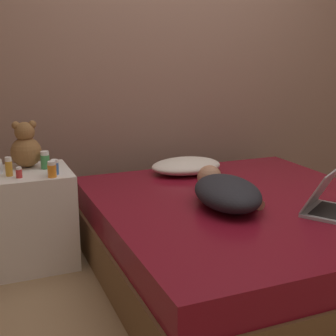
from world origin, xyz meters
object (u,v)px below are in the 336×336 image
object	(u,v)px
bottle_amber	(9,167)
person_lying	(226,191)
bottle_green	(45,160)
pillow	(186,166)
bottle_orange	(52,169)
bottle_blue	(55,167)
teddy_bear	(26,147)
bottle_red	(19,173)
laptop	(327,203)

from	to	relation	value
bottle_amber	person_lying	bearing A→B (deg)	-25.64
person_lying	bottle_green	bearing A→B (deg)	155.53
pillow	bottle_orange	xyz separation A→B (m)	(-0.96, -0.30, 0.14)
person_lying	bottle_blue	distance (m)	0.98
pillow	teddy_bear	bearing A→B (deg)	-180.00
teddy_bear	bottle_blue	xyz separation A→B (m)	(0.13, -0.24, -0.08)
bottle_green	bottle_red	world-z (taller)	bottle_green
teddy_bear	bottle_green	xyz separation A→B (m)	(0.10, -0.08, -0.07)
laptop	teddy_bear	distance (m)	1.76
teddy_bear	bottle_orange	world-z (taller)	teddy_bear
bottle_orange	bottle_red	bearing A→B (deg)	161.47
bottle_amber	bottle_orange	xyz separation A→B (m)	(0.22, -0.12, -0.01)
pillow	bottle_orange	bearing A→B (deg)	-162.84
pillow	person_lying	distance (m)	0.71
bottle_green	bottle_red	distance (m)	0.23
bottle_green	teddy_bear	bearing A→B (deg)	138.94
person_lying	teddy_bear	bearing A→B (deg)	154.89
person_lying	bottle_red	bearing A→B (deg)	166.64
person_lying	bottle_orange	bearing A→B (deg)	165.64
bottle_orange	bottle_green	bearing A→B (deg)	91.80
pillow	bottle_amber	size ratio (longest dim) A/B	4.59
teddy_bear	bottle_blue	world-z (taller)	teddy_bear
laptop	teddy_bear	world-z (taller)	teddy_bear
bottle_green	pillow	bearing A→B (deg)	4.98
pillow	person_lying	bearing A→B (deg)	-96.53
bottle_blue	bottle_amber	bearing A→B (deg)	164.71
person_lying	bottle_amber	size ratio (longest dim) A/B	6.47
teddy_bear	bottle_orange	xyz separation A→B (m)	(0.10, -0.30, -0.08)
teddy_bear	bottle_orange	distance (m)	0.32
pillow	laptop	world-z (taller)	laptop
person_lying	laptop	bearing A→B (deg)	-26.17
laptop	teddy_bear	bearing A→B (deg)	111.09
laptop	bottle_amber	size ratio (longest dim) A/B	3.59
teddy_bear	bottle_red	world-z (taller)	teddy_bear
pillow	teddy_bear	distance (m)	1.09
pillow	bottle_amber	world-z (taller)	bottle_amber
teddy_bear	bottle_amber	world-z (taller)	teddy_bear
teddy_bear	bottle_red	bearing A→B (deg)	-106.07
bottle_blue	bottle_orange	xyz separation A→B (m)	(-0.02, -0.05, 0.00)
pillow	laptop	xyz separation A→B (m)	(0.35, -1.03, 0.00)
person_lying	teddy_bear	size ratio (longest dim) A/B	2.50
pillow	bottle_red	world-z (taller)	bottle_red
bottle_amber	bottle_red	size ratio (longest dim) A/B	1.77
bottle_green	bottle_orange	world-z (taller)	bottle_green
teddy_bear	bottle_green	world-z (taller)	teddy_bear
person_lying	laptop	size ratio (longest dim) A/B	1.80
pillow	bottle_blue	world-z (taller)	bottle_blue
person_lying	bottle_red	world-z (taller)	bottle_red
pillow	laptop	bearing A→B (deg)	-71.11
person_lying	laptop	xyz separation A→B (m)	(0.43, -0.32, -0.03)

